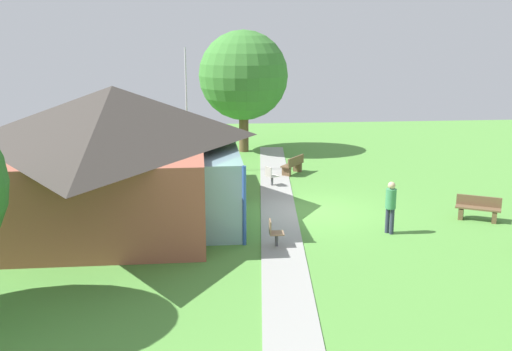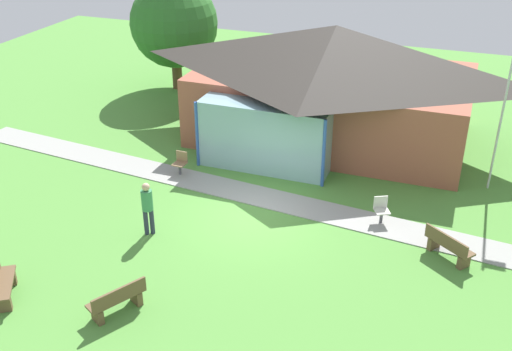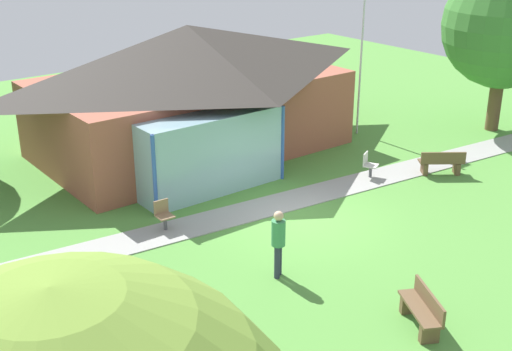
{
  "view_description": "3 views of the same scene",
  "coord_description": "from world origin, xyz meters",
  "px_view_note": "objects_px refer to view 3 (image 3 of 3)",
  "views": [
    {
      "loc": [
        -20.52,
        4.05,
        6.37
      ],
      "look_at": [
        0.87,
        1.95,
        1.2
      ],
      "focal_mm": 41.53,
      "sensor_mm": 36.0,
      "label": 1
    },
    {
      "loc": [
        5.86,
        -15.73,
        10.19
      ],
      "look_at": [
        -0.32,
        1.01,
        0.91
      ],
      "focal_mm": 42.79,
      "sensor_mm": 36.0,
      "label": 2
    },
    {
      "loc": [
        -11.81,
        -13.01,
        8.36
      ],
      "look_at": [
        -0.67,
        1.32,
        1.09
      ],
      "focal_mm": 46.89,
      "sensor_mm": 36.0,
      "label": 3
    }
  ],
  "objects_px": {
    "patio_chair_lawn_spare": "(369,166)",
    "bench_front_center": "(422,310)",
    "flagpole": "(362,54)",
    "bench_mid_right": "(441,163)",
    "visitor_strolling_lawn": "(278,239)",
    "tree_east_hedge": "(505,26)",
    "patio_chair_west": "(164,216)",
    "pavilion": "(190,88)"
  },
  "relations": [
    {
      "from": "bench_front_center",
      "to": "patio_chair_west",
      "type": "bearing_deg",
      "value": 43.31
    },
    {
      "from": "bench_front_center",
      "to": "bench_mid_right",
      "type": "xyz_separation_m",
      "value": [
        7.56,
        5.33,
        0.0
      ]
    },
    {
      "from": "pavilion",
      "to": "flagpole",
      "type": "xyz_separation_m",
      "value": [
        6.36,
        -2.3,
        0.8
      ]
    },
    {
      "from": "bench_mid_right",
      "to": "pavilion",
      "type": "bearing_deg",
      "value": 163.37
    },
    {
      "from": "bench_mid_right",
      "to": "visitor_strolling_lawn",
      "type": "distance_m",
      "value": 8.84
    },
    {
      "from": "flagpole",
      "to": "patio_chair_west",
      "type": "relative_size",
      "value": 6.71
    },
    {
      "from": "pavilion",
      "to": "flagpole",
      "type": "distance_m",
      "value": 6.81
    },
    {
      "from": "flagpole",
      "to": "patio_chair_lawn_spare",
      "type": "height_order",
      "value": "flagpole"
    },
    {
      "from": "patio_chair_lawn_spare",
      "to": "pavilion",
      "type": "bearing_deg",
      "value": -88.7
    },
    {
      "from": "patio_chair_lawn_spare",
      "to": "patio_chair_west",
      "type": "distance_m",
      "value": 7.43
    },
    {
      "from": "pavilion",
      "to": "patio_chair_lawn_spare",
      "type": "distance_m",
      "value": 6.96
    },
    {
      "from": "flagpole",
      "to": "bench_mid_right",
      "type": "xyz_separation_m",
      "value": [
        -1.02,
        -4.87,
        -2.77
      ]
    },
    {
      "from": "flagpole",
      "to": "pavilion",
      "type": "bearing_deg",
      "value": 160.11
    },
    {
      "from": "pavilion",
      "to": "flagpole",
      "type": "relative_size",
      "value": 2.01
    },
    {
      "from": "patio_chair_lawn_spare",
      "to": "visitor_strolling_lawn",
      "type": "bearing_deg",
      "value": -1.74
    },
    {
      "from": "bench_front_center",
      "to": "tree_east_hedge",
      "type": "relative_size",
      "value": 0.23
    },
    {
      "from": "bench_front_center",
      "to": "patio_chair_west",
      "type": "xyz_separation_m",
      "value": [
        -1.96,
        7.43,
        0.01
      ]
    },
    {
      "from": "flagpole",
      "to": "visitor_strolling_lawn",
      "type": "distance_m",
      "value": 11.93
    },
    {
      "from": "patio_chair_west",
      "to": "visitor_strolling_lawn",
      "type": "distance_m",
      "value": 4.05
    },
    {
      "from": "tree_east_hedge",
      "to": "pavilion",
      "type": "bearing_deg",
      "value": 154.22
    },
    {
      "from": "pavilion",
      "to": "bench_front_center",
      "type": "bearing_deg",
      "value": -100.11
    },
    {
      "from": "patio_chair_lawn_spare",
      "to": "bench_front_center",
      "type": "bearing_deg",
      "value": 23.4
    },
    {
      "from": "bench_mid_right",
      "to": "tree_east_hedge",
      "type": "height_order",
      "value": "tree_east_hedge"
    },
    {
      "from": "pavilion",
      "to": "bench_mid_right",
      "type": "bearing_deg",
      "value": -53.34
    },
    {
      "from": "bench_front_center",
      "to": "patio_chair_west",
      "type": "height_order",
      "value": "patio_chair_west"
    },
    {
      "from": "pavilion",
      "to": "visitor_strolling_lawn",
      "type": "height_order",
      "value": "pavilion"
    },
    {
      "from": "patio_chair_west",
      "to": "tree_east_hedge",
      "type": "height_order",
      "value": "tree_east_hedge"
    },
    {
      "from": "bench_mid_right",
      "to": "patio_chair_west",
      "type": "bearing_deg",
      "value": -155.72
    },
    {
      "from": "flagpole",
      "to": "patio_chair_lawn_spare",
      "type": "relative_size",
      "value": 6.71
    },
    {
      "from": "patio_chair_lawn_spare",
      "to": "visitor_strolling_lawn",
      "type": "height_order",
      "value": "visitor_strolling_lawn"
    },
    {
      "from": "flagpole",
      "to": "patio_chair_lawn_spare",
      "type": "bearing_deg",
      "value": -131.55
    },
    {
      "from": "patio_chair_lawn_spare",
      "to": "patio_chair_west",
      "type": "height_order",
      "value": "same"
    },
    {
      "from": "bench_front_center",
      "to": "tree_east_hedge",
      "type": "distance_m",
      "value": 15.52
    },
    {
      "from": "flagpole",
      "to": "bench_mid_right",
      "type": "relative_size",
      "value": 3.93
    },
    {
      "from": "patio_chair_lawn_spare",
      "to": "tree_east_hedge",
      "type": "height_order",
      "value": "tree_east_hedge"
    },
    {
      "from": "bench_front_center",
      "to": "patio_chair_lawn_spare",
      "type": "xyz_separation_m",
      "value": [
        5.43,
        6.63,
        0.01
      ]
    },
    {
      "from": "bench_front_center",
      "to": "visitor_strolling_lawn",
      "type": "bearing_deg",
      "value": 45.41
    },
    {
      "from": "flagpole",
      "to": "bench_front_center",
      "type": "xyz_separation_m",
      "value": [
        -8.58,
        -10.19,
        -2.77
      ]
    },
    {
      "from": "pavilion",
      "to": "bench_front_center",
      "type": "distance_m",
      "value": 12.84
    },
    {
      "from": "flagpole",
      "to": "bench_front_center",
      "type": "height_order",
      "value": "flagpole"
    },
    {
      "from": "flagpole",
      "to": "visitor_strolling_lawn",
      "type": "xyz_separation_m",
      "value": [
        -9.65,
        -6.67,
        -2.15
      ]
    },
    {
      "from": "patio_chair_west",
      "to": "tree_east_hedge",
      "type": "distance_m",
      "value": 15.65
    }
  ]
}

